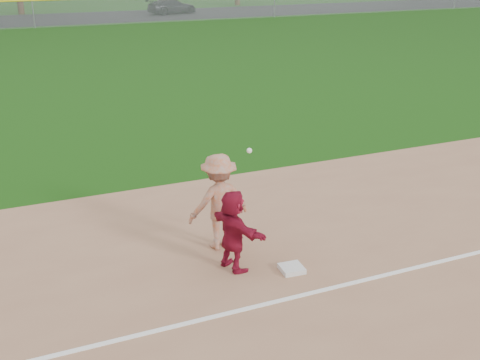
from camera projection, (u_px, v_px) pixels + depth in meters
name	position (u px, v px, depth m)	size (l,w,h in m)	color
ground	(274.00, 276.00, 10.67)	(160.00, 160.00, 0.00)	#17460D
foul_line	(295.00, 297.00, 9.98)	(60.00, 0.10, 0.01)	white
parking_asphalt	(27.00, 20.00, 50.08)	(120.00, 10.00, 0.01)	black
first_base	(292.00, 269.00, 10.78)	(0.40, 0.40, 0.09)	silver
base_runner	(233.00, 230.00, 10.63)	(1.40, 0.45, 1.51)	maroon
car_right	(172.00, 6.00, 54.74)	(1.86, 4.58, 1.33)	black
first_base_play	(219.00, 202.00, 11.37)	(1.27, 1.27, 2.22)	#949497
outfield_fence	(32.00, 1.00, 44.24)	(110.00, 0.12, 110.00)	#999EA0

